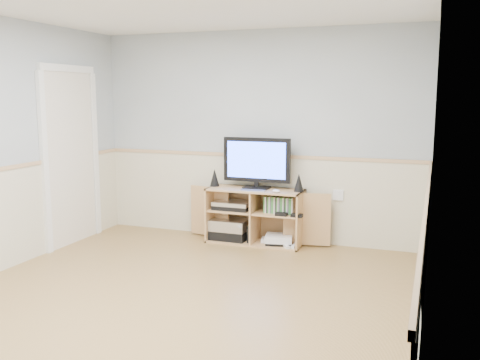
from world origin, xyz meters
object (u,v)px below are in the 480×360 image
(keyboard, at_px, (253,191))
(game_consoles, at_px, (278,240))
(monitor, at_px, (257,161))
(media_cabinet, at_px, (257,215))

(keyboard, xyz_separation_m, game_consoles, (0.28, 0.13, -0.59))
(monitor, height_order, game_consoles, monitor)
(monitor, bearing_deg, media_cabinet, 90.00)
(keyboard, bearing_deg, monitor, 91.35)
(monitor, xyz_separation_m, keyboard, (0.01, -0.19, -0.32))
(monitor, distance_m, keyboard, 0.37)
(media_cabinet, relative_size, keyboard, 6.11)
(game_consoles, bearing_deg, monitor, 168.22)
(keyboard, bearing_deg, game_consoles, 21.67)
(media_cabinet, bearing_deg, game_consoles, -12.51)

